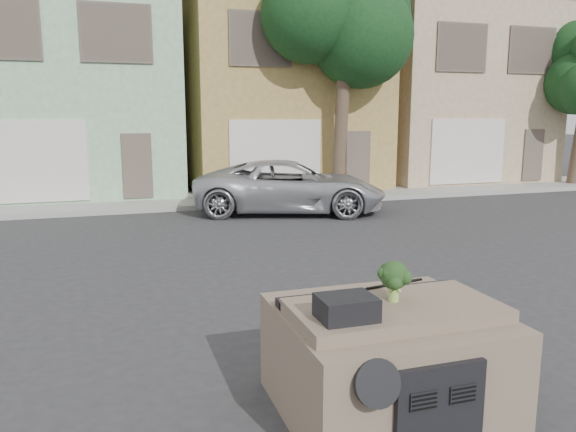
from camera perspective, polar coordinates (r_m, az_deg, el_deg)
ground_plane at (r=8.39m, az=0.09°, el=-9.42°), size 120.00×120.00×0.00m
sidewalk at (r=18.38m, az=-10.10°, el=1.54°), size 40.00×3.00×0.15m
townhouse_mint at (r=22.05m, az=-21.17°, el=12.10°), size 7.20×8.20×7.55m
townhouse_tan at (r=22.95m, az=-1.67°, el=12.68°), size 7.20×8.20×7.55m
townhouse_beige at (r=26.07m, az=14.73°, el=12.07°), size 7.20×8.20×7.55m
silver_pickup at (r=16.37m, az=0.20°, el=0.36°), size 5.99×4.12×1.52m
tree_near at (r=18.89m, az=5.49°, el=14.59°), size 4.40×4.00×8.50m
car_dashboard at (r=5.61m, az=9.91°, el=-13.75°), size 2.00×1.80×1.12m
instrument_hump at (r=4.83m, az=5.94°, el=-9.24°), size 0.48×0.38×0.20m
wiper_arm at (r=5.85m, az=10.79°, el=-6.79°), size 0.69×0.15×0.02m
broccoli at (r=5.31m, az=10.73°, el=-6.48°), size 0.40×0.40×0.39m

